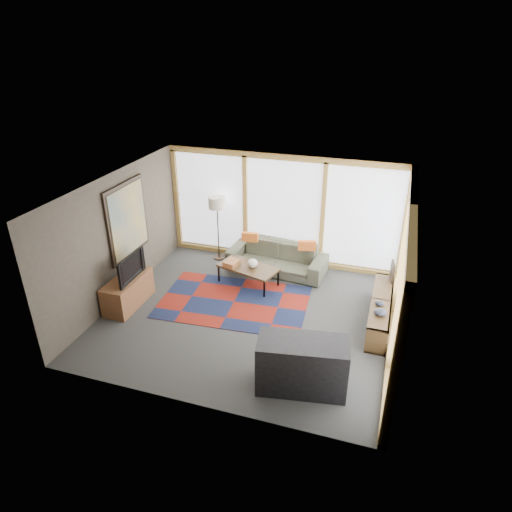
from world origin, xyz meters
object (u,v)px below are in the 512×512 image
(television, at_px, (128,267))
(bar_counter, at_px, (302,365))
(sofa, at_px, (277,258))
(floor_lamp, at_px, (218,228))
(coffee_table, at_px, (248,275))
(tv_console, at_px, (128,291))
(bookshelf, at_px, (380,311))

(television, relative_size, bar_counter, 0.67)
(sofa, relative_size, floor_lamp, 1.42)
(coffee_table, bearing_deg, tv_console, -143.16)
(bookshelf, bearing_deg, coffee_table, 167.70)
(bookshelf, bearing_deg, television, -169.57)
(coffee_table, height_order, bar_counter, bar_counter)
(bar_counter, bearing_deg, bookshelf, 54.86)
(coffee_table, relative_size, bar_counter, 0.93)
(floor_lamp, relative_size, bar_counter, 1.15)
(floor_lamp, height_order, bar_counter, floor_lamp)
(floor_lamp, height_order, coffee_table, floor_lamp)
(floor_lamp, bearing_deg, coffee_table, -41.66)
(coffee_table, xyz_separation_m, television, (-1.97, -1.51, 0.65))
(floor_lamp, relative_size, bookshelf, 0.77)
(sofa, distance_m, tv_console, 3.37)
(bar_counter, bearing_deg, television, 151.73)
(sofa, bearing_deg, television, -131.32)
(coffee_table, relative_size, tv_console, 1.06)
(bookshelf, relative_size, television, 2.24)
(television, distance_m, bar_counter, 4.02)
(floor_lamp, bearing_deg, television, -110.09)
(sofa, bearing_deg, tv_console, -131.83)
(floor_lamp, height_order, bookshelf, floor_lamp)
(coffee_table, xyz_separation_m, bookshelf, (2.85, -0.62, 0.04))
(tv_console, height_order, bar_counter, bar_counter)
(television, bearing_deg, sofa, -47.42)
(tv_console, xyz_separation_m, bar_counter, (3.84, -1.26, 0.13))
(tv_console, bearing_deg, floor_lamp, 68.81)
(sofa, height_order, bookshelf, sofa)
(tv_console, bearing_deg, bar_counter, -18.19)
(sofa, height_order, floor_lamp, floor_lamp)
(coffee_table, distance_m, bookshelf, 2.91)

